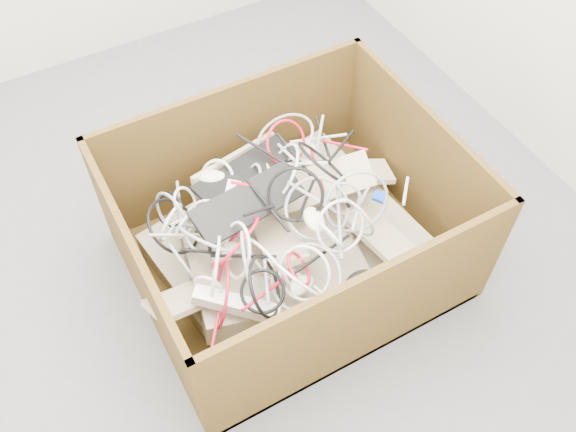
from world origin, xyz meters
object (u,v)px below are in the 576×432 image
cardboard_box (287,245)px  power_strip_left (227,215)px  power_strip_right (236,304)px  vga_plug (379,197)px

cardboard_box → power_strip_left: (-0.20, 0.08, 0.22)m
power_strip_right → power_strip_left: bearing=108.7°
cardboard_box → vga_plug: size_ratio=26.34×
power_strip_right → vga_plug: bearing=51.8°
power_strip_left → power_strip_right: power_strip_left is taller
power_strip_left → vga_plug: bearing=-69.1°
power_strip_left → power_strip_right: (-0.12, -0.32, -0.05)m
cardboard_box → power_strip_left: bearing=158.0°
cardboard_box → power_strip_left: cardboard_box is taller
vga_plug → power_strip_right: bearing=-115.0°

